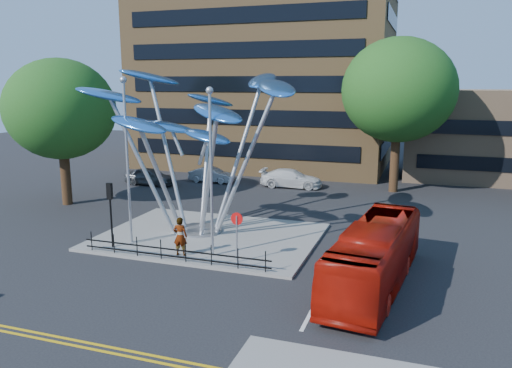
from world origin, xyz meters
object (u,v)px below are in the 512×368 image
at_px(traffic_light_island, 110,201).
at_px(no_entry_sign_island, 237,229).
at_px(pedestrian, 180,236).
at_px(parked_car_mid, 212,175).
at_px(tree_left, 60,109).
at_px(parked_car_left, 150,176).
at_px(red_bus, 375,255).
at_px(street_lamp_right, 211,158).
at_px(tree_right, 399,90).
at_px(leaf_sculpture, 195,115).
at_px(street_lamp_left, 127,147).
at_px(parked_car_right, 291,178).

relative_size(traffic_light_island, no_entry_sign_island, 1.40).
relative_size(pedestrian, parked_car_mid, 0.49).
distance_m(tree_left, parked_car_left, 10.25).
distance_m(no_entry_sign_island, red_bus, 6.53).
bearing_deg(red_bus, parked_car_mid, 136.92).
relative_size(street_lamp_right, traffic_light_island, 2.42).
relative_size(tree_right, leaf_sculpture, 0.95).
relative_size(tree_left, street_lamp_left, 1.17).
distance_m(traffic_light_island, no_entry_sign_island, 7.05).
height_order(street_lamp_right, traffic_light_island, street_lamp_right).
bearing_deg(tree_right, street_lamp_right, -111.54).
xyz_separation_m(red_bus, parked_car_mid, (-15.89, 18.72, -0.72)).
xyz_separation_m(parked_car_mid, parked_car_right, (7.17, 0.23, 0.09)).
bearing_deg(traffic_light_island, street_lamp_left, 63.43).
bearing_deg(tree_right, parked_car_left, -168.63).
bearing_deg(street_lamp_right, no_entry_sign_island, -17.87).
distance_m(street_lamp_right, parked_car_mid, 19.95).
bearing_deg(pedestrian, no_entry_sign_island, 173.74).
bearing_deg(parked_car_right, leaf_sculpture, 169.09).
relative_size(tree_right, traffic_light_island, 3.54).
bearing_deg(tree_left, red_bus, -19.44).
bearing_deg(parked_car_left, street_lamp_left, -151.88).
relative_size(street_lamp_right, no_entry_sign_island, 3.39).
height_order(leaf_sculpture, parked_car_right, leaf_sculpture).
bearing_deg(pedestrian, parked_car_mid, -77.35).
bearing_deg(leaf_sculpture, street_lamp_left, -127.40).
height_order(red_bus, parked_car_left, red_bus).
bearing_deg(leaf_sculpture, street_lamp_right, -55.09).
xyz_separation_m(red_bus, pedestrian, (-9.52, 0.44, -0.25)).
distance_m(traffic_light_island, red_bus, 13.56).
xyz_separation_m(tree_left, street_lamp_left, (9.50, -6.50, -1.44)).
relative_size(tree_right, red_bus, 1.22).
distance_m(tree_right, street_lamp_left, 22.49).
distance_m(street_lamp_right, traffic_light_island, 6.05).
bearing_deg(red_bus, traffic_light_island, -175.28).
bearing_deg(street_lamp_left, traffic_light_island, -116.57).
distance_m(traffic_light_island, parked_car_left, 17.06).
relative_size(street_lamp_left, parked_car_right, 1.71).
relative_size(red_bus, parked_car_mid, 2.49).
xyz_separation_m(tree_left, pedestrian, (12.98, -7.50, -5.66)).
distance_m(traffic_light_island, parked_car_right, 19.20).
height_order(tree_left, parked_car_right, tree_left).
relative_size(street_lamp_left, red_bus, 0.89).
distance_m(street_lamp_left, street_lamp_right, 5.03).
distance_m(street_lamp_left, parked_car_left, 16.91).
height_order(tree_right, street_lamp_left, tree_right).
xyz_separation_m(street_lamp_right, pedestrian, (-1.52, -0.50, -3.96)).
bearing_deg(street_lamp_right, pedestrian, -161.74).
distance_m(no_entry_sign_island, pedestrian, 3.09).
bearing_deg(no_entry_sign_island, street_lamp_right, 162.13).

